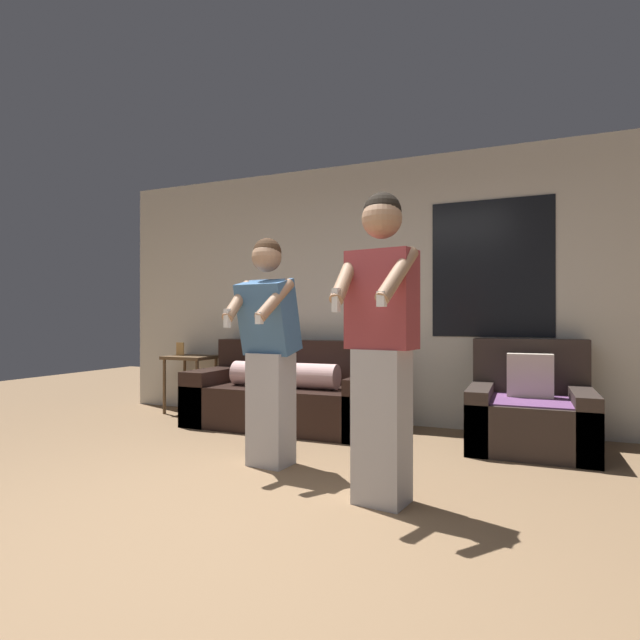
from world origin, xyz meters
The scene contains 7 objects.
ground_plane centered at (0.00, 0.00, 0.00)m, with size 14.00×14.00×0.00m, color #846647.
wall_back centered at (0.02, 3.02, 1.35)m, with size 6.14×0.07×2.70m.
couch centered at (-0.72, 2.53, 0.30)m, with size 1.99×0.92×0.85m.
armchair centered at (1.49, 2.51, 0.29)m, with size 0.95×0.95×0.89m.
side_table centered at (-2.11, 2.74, 0.55)m, with size 0.53×0.44×0.80m.
person_left centered at (-0.27, 1.22, 0.85)m, with size 0.45×0.53×1.65m.
person_right centered at (0.68, 0.81, 0.94)m, with size 0.45×0.50×1.80m.
Camera 1 is at (1.45, -1.99, 1.05)m, focal length 28.00 mm.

